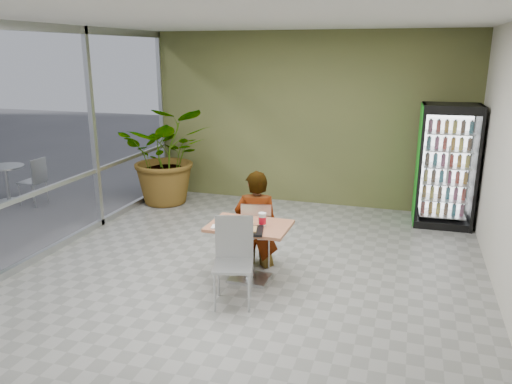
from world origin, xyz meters
TOP-DOWN VIEW (x-y plane):
  - ground at (0.00, 0.00)m, footprint 7.00×7.00m
  - room_envelope at (0.00, 0.00)m, footprint 6.00×7.00m
  - storefront_frame at (-3.00, 0.00)m, footprint 0.10×7.00m
  - dining_table at (0.04, -0.08)m, footprint 1.01×0.72m
  - chair_far at (-0.00, 0.37)m, footprint 0.47×0.48m
  - chair_near at (0.03, -0.63)m, footprint 0.55×0.55m
  - seated_woman at (-0.02, 0.41)m, footprint 0.66×0.50m
  - pizza_plate at (-0.05, -0.04)m, footprint 0.35×0.34m
  - soda_cup at (0.21, -0.08)m, footprint 0.10×0.10m
  - napkin_stack at (-0.30, -0.30)m, footprint 0.16×0.16m
  - cafeteria_tray at (0.05, -0.35)m, footprint 0.54×0.45m
  - beverage_fridge at (2.47, 2.92)m, footprint 0.94×0.74m
  - potted_plant at (-2.50, 2.71)m, footprint 2.08×1.95m

SIDE VIEW (x-z plane):
  - ground at x=0.00m, z-range 0.00..0.00m
  - seated_woman at x=-0.02m, z-range -0.30..1.32m
  - chair_far at x=0.00m, z-range 0.08..0.98m
  - dining_table at x=0.04m, z-range 0.16..0.91m
  - chair_near at x=0.03m, z-range 0.09..1.09m
  - napkin_stack at x=-0.30m, z-range 0.75..0.77m
  - cafeteria_tray at x=0.05m, z-range 0.75..0.78m
  - pizza_plate at x=-0.05m, z-range 0.75..0.78m
  - soda_cup at x=0.21m, z-range 0.75..0.92m
  - potted_plant at x=-2.50m, z-range 0.00..1.87m
  - beverage_fridge at x=2.47m, z-range 0.00..2.02m
  - room_envelope at x=0.00m, z-range 0.00..3.20m
  - storefront_frame at x=-3.00m, z-range 0.00..3.20m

